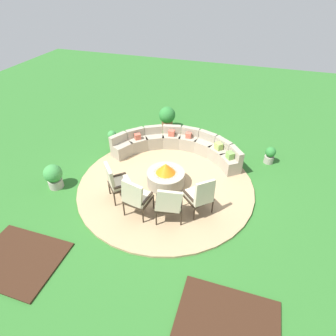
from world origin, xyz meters
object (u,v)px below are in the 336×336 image
object	(u,v)px
potted_plant_1	(112,137)
lounge_chair_back_left	(169,203)
potted_plant_0	(54,176)
lounge_chair_front_right	(136,197)
lounge_chair_back_right	(200,195)
curved_stone_bench	(178,146)
lounge_chair_front_left	(117,181)
potted_plant_3	(167,117)
potted_plant_2	(270,155)
fire_pit	(166,176)

from	to	relation	value
potted_plant_1	lounge_chair_back_left	bearing A→B (deg)	-44.06
potted_plant_0	potted_plant_1	size ratio (longest dim) A/B	1.39
lounge_chair_front_right	potted_plant_1	xyz separation A→B (m)	(-2.08, 2.83, -0.36)
lounge_chair_back_left	lounge_chair_back_right	bearing A→B (deg)	20.36
curved_stone_bench	lounge_chair_front_left	size ratio (longest dim) A/B	3.76
lounge_chair_front_left	potted_plant_3	distance (m)	4.06
lounge_chair_front_right	lounge_chair_back_right	bearing A→B (deg)	29.75
lounge_chair_front_left	potted_plant_2	xyz separation A→B (m)	(3.62, 2.91, -0.32)
curved_stone_bench	potted_plant_3	world-z (taller)	potted_plant_3
lounge_chair_front_right	curved_stone_bench	bearing A→B (deg)	94.78
lounge_chair_front_right	lounge_chair_front_left	bearing A→B (deg)	158.43
lounge_chair_back_right	potted_plant_1	size ratio (longest dim) A/B	2.08
curved_stone_bench	lounge_chair_back_left	bearing A→B (deg)	-78.22
lounge_chair_front_left	potted_plant_3	size ratio (longest dim) A/B	1.27
fire_pit	lounge_chair_back_left	bearing A→B (deg)	-68.88
lounge_chair_back_left	potted_plant_0	world-z (taller)	lounge_chair_back_left
lounge_chair_back_left	curved_stone_bench	bearing A→B (deg)	84.49
lounge_chair_back_left	potted_plant_2	distance (m)	3.91
lounge_chair_front_right	potted_plant_0	world-z (taller)	lounge_chair_front_right
lounge_chair_front_right	lounge_chair_back_left	bearing A→B (deg)	13.35
potted_plant_1	potted_plant_3	world-z (taller)	potted_plant_3
potted_plant_0	potted_plant_3	world-z (taller)	potted_plant_3
lounge_chair_back_left	potted_plant_1	xyz separation A→B (m)	(-2.85, 2.76, -0.33)
fire_pit	curved_stone_bench	world-z (taller)	curved_stone_bench
curved_stone_bench	lounge_chair_front_right	xyz separation A→B (m)	(-0.18, -2.88, 0.28)
lounge_chair_back_right	potted_plant_0	xyz separation A→B (m)	(-3.92, -0.20, -0.22)
potted_plant_1	potted_plant_2	world-z (taller)	potted_plant_2
potted_plant_1	curved_stone_bench	bearing A→B (deg)	1.32
lounge_chair_front_right	potted_plant_1	distance (m)	3.53
curved_stone_bench	lounge_chair_back_right	xyz separation A→B (m)	(1.20, -2.34, 0.26)
lounge_chair_back_right	potted_plant_0	bearing A→B (deg)	135.81
lounge_chair_front_right	lounge_chair_back_right	xyz separation A→B (m)	(1.38, 0.54, -0.02)
potted_plant_0	curved_stone_bench	bearing A→B (deg)	42.99
fire_pit	potted_plant_3	xyz separation A→B (m)	(-0.98, 3.14, 0.15)
curved_stone_bench	potted_plant_1	size ratio (longest dim) A/B	7.96
curved_stone_bench	potted_plant_3	size ratio (longest dim) A/B	4.78
lounge_chair_front_right	potted_plant_3	distance (m)	4.50
fire_pit	lounge_chair_front_right	xyz separation A→B (m)	(-0.29, -1.31, 0.31)
fire_pit	lounge_chair_front_left	bearing A→B (deg)	-136.83
potted_plant_2	lounge_chair_front_right	bearing A→B (deg)	-131.62
lounge_chair_front_left	lounge_chair_back_right	world-z (taller)	lounge_chair_front_left
potted_plant_0	potted_plant_3	distance (m)	4.51
curved_stone_bench	lounge_chair_back_right	size ratio (longest dim) A/B	3.83
curved_stone_bench	lounge_chair_front_right	size ratio (longest dim) A/B	3.61
fire_pit	potted_plant_3	distance (m)	3.29
curved_stone_bench	lounge_chair_back_left	xyz separation A→B (m)	(0.59, -2.81, 0.26)
curved_stone_bench	potted_plant_2	world-z (taller)	curved_stone_bench
potted_plant_2	fire_pit	bearing A→B (deg)	-142.97
potted_plant_1	potted_plant_3	bearing A→B (deg)	49.32
potted_plant_2	potted_plant_0	bearing A→B (deg)	-151.56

